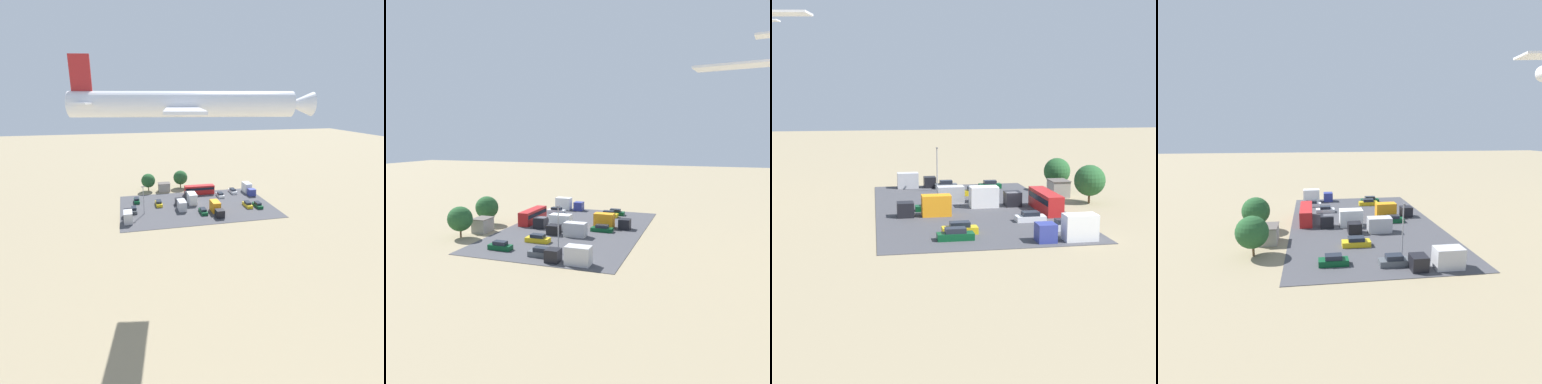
% 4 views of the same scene
% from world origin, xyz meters
% --- Properties ---
extents(ground_plane, '(400.00, 400.00, 0.00)m').
position_xyz_m(ground_plane, '(0.00, 0.00, 0.00)').
color(ground_plane, gray).
extents(parking_lot_surface, '(46.66, 29.31, 0.08)m').
position_xyz_m(parking_lot_surface, '(0.00, 7.03, 0.04)').
color(parking_lot_surface, '#424247').
rests_on(parking_lot_surface, ground).
extents(shed_building, '(4.29, 3.30, 3.05)m').
position_xyz_m(shed_building, '(7.80, -10.89, 1.53)').
color(shed_building, '#9E998E').
rests_on(shed_building, ground).
extents(bus, '(10.38, 2.53, 3.12)m').
position_xyz_m(bus, '(-3.76, -4.66, 1.76)').
color(bus, red).
rests_on(bus, ground).
extents(parked_car_0, '(1.81, 4.69, 1.45)m').
position_xyz_m(parked_car_0, '(-0.50, 13.19, 0.69)').
color(parked_car_0, '#0C4723').
rests_on(parked_car_0, ground).
extents(parked_car_1, '(1.75, 4.31, 1.60)m').
position_xyz_m(parked_car_1, '(19.27, 7.99, 0.75)').
color(parked_car_1, '#4C5156').
rests_on(parked_car_1, ground).
extents(parked_car_2, '(1.71, 4.31, 1.56)m').
position_xyz_m(parked_car_2, '(18.07, -0.54, 0.73)').
color(parked_car_2, '#0C4723').
rests_on(parked_car_2, ground).
extents(parked_car_3, '(1.81, 4.78, 1.52)m').
position_xyz_m(parked_car_3, '(-15.69, -3.56, 0.71)').
color(parked_car_3, silver).
rests_on(parked_car_3, ground).
extents(parked_car_4, '(1.73, 4.70, 1.60)m').
position_xyz_m(parked_car_4, '(-15.33, 10.83, 0.75)').
color(parked_car_4, gold).
rests_on(parked_car_4, ground).
extents(parked_car_5, '(1.94, 4.31, 1.42)m').
position_xyz_m(parked_car_5, '(-10.04, -0.37, 0.67)').
color(parked_car_5, silver).
rests_on(parked_car_5, ground).
extents(parked_car_6, '(1.88, 4.75, 1.56)m').
position_xyz_m(parked_car_6, '(11.44, 3.73, 0.73)').
color(parked_car_6, gold).
rests_on(parked_car_6, ground).
extents(parked_car_7, '(1.73, 4.67, 1.57)m').
position_xyz_m(parked_car_7, '(-18.27, 11.87, 0.74)').
color(parked_car_7, '#0C4723').
rests_on(parked_car_7, ground).
extents(parked_truck_0, '(2.35, 8.23, 2.85)m').
position_xyz_m(parked_truck_0, '(5.07, 7.78, 1.39)').
color(parked_truck_0, black).
rests_on(parked_truck_0, ground).
extents(parked_truck_1, '(2.56, 8.38, 3.39)m').
position_xyz_m(parked_truck_1, '(0.85, 2.90, 1.63)').
color(parked_truck_1, black).
rests_on(parked_truck_1, ground).
extents(parked_truck_2, '(2.34, 7.74, 3.34)m').
position_xyz_m(parked_truck_2, '(-20.96, -2.27, 1.61)').
color(parked_truck_2, navy).
rests_on(parked_truck_2, ground).
extents(parked_truck_3, '(2.34, 7.46, 3.02)m').
position_xyz_m(parked_truck_3, '(21.05, 14.06, 1.46)').
color(parked_truck_3, black).
rests_on(parked_truck_3, ground).
extents(parked_truck_4, '(2.33, 8.07, 3.18)m').
position_xyz_m(parked_truck_4, '(-4.27, 13.96, 1.54)').
color(parked_truck_4, black).
rests_on(parked_truck_4, ground).
extents(tree_near_shed, '(5.24, 5.24, 6.54)m').
position_xyz_m(tree_near_shed, '(1.20, -13.99, 3.92)').
color(tree_near_shed, brown).
rests_on(tree_near_shed, ground).
extents(tree_apron_mid, '(5.00, 5.00, 6.35)m').
position_xyz_m(tree_apron_mid, '(13.26, -12.48, 3.85)').
color(tree_apron_mid, brown).
rests_on(tree_apron_mid, ground).
extents(light_pole_lot_centre, '(0.90, 0.28, 8.32)m').
position_xyz_m(light_pole_lot_centre, '(16.44, 10.03, 4.67)').
color(light_pole_lot_centre, gray).
rests_on(light_pole_lot_centre, ground).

